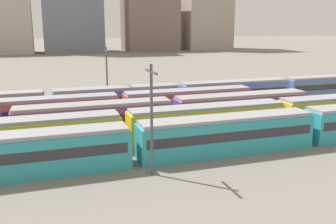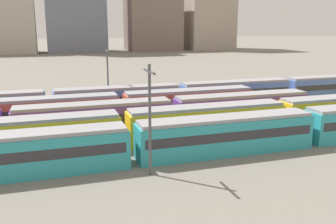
{
  "view_description": "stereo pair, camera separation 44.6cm",
  "coord_description": "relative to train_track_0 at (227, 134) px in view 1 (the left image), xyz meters",
  "views": [
    {
      "loc": [
        11.93,
        -32.01,
        12.54
      ],
      "look_at": [
        25.94,
        10.4,
        2.04
      ],
      "focal_mm": 40.33,
      "sensor_mm": 36.0,
      "label": 1
    },
    {
      "loc": [
        12.35,
        -32.15,
        12.54
      ],
      "look_at": [
        25.94,
        10.4,
        2.04
      ],
      "focal_mm": 40.33,
      "sensor_mm": 36.0,
      "label": 2
    }
  ],
  "objects": [
    {
      "name": "train_track_0",
      "position": [
        0.0,
        0.0,
        0.0
      ],
      "size": [
        93.6,
        3.06,
        3.75
      ],
      "color": "teal",
      "rests_on": "ground_plane"
    },
    {
      "name": "train_track_1",
      "position": [
        9.67,
        5.2,
        0.0
      ],
      "size": [
        112.5,
        3.06,
        3.75
      ],
      "color": "yellow",
      "rests_on": "ground_plane"
    },
    {
      "name": "train_track_2",
      "position": [
        -11.53,
        10.4,
        -0.0
      ],
      "size": [
        55.8,
        3.06,
        3.75
      ],
      "color": "#6B429E",
      "rests_on": "ground_plane"
    },
    {
      "name": "train_track_3",
      "position": [
        -16.9,
        15.6,
        -0.0
      ],
      "size": [
        55.8,
        3.06,
        3.75
      ],
      "color": "#BC4C38",
      "rests_on": "ground_plane"
    },
    {
      "name": "train_track_4",
      "position": [
        2.48,
        20.8,
        0.0
      ],
      "size": [
        74.7,
        3.06,
        3.75
      ],
      "color": "#4C70BC",
      "rests_on": "ground_plane"
    },
    {
      "name": "catenary_pole_0",
      "position": [
        -8.56,
        -3.04,
        3.33
      ],
      "size": [
        0.24,
        3.2,
        9.4
      ],
      "color": "#4C4C51",
      "rests_on": "ground_plane"
    },
    {
      "name": "catenary_pole_1",
      "position": [
        -7.85,
        23.76,
        3.26
      ],
      "size": [
        0.24,
        3.2,
        9.25
      ],
      "color": "#4C4C51",
      "rests_on": "ground_plane"
    },
    {
      "name": "distant_building_3",
      "position": [
        32.73,
        145.3,
        11.37
      ],
      "size": [
        24.33,
        19.82,
        26.55
      ],
      "primitive_type": "cube",
      "color": "#7A665B",
      "rests_on": "ground_plane"
    },
    {
      "name": "distant_building_4",
      "position": [
        60.73,
        145.3,
        20.0
      ],
      "size": [
        22.29,
        21.97,
        43.8
      ],
      "primitive_type": "cube",
      "color": "#A89989",
      "rests_on": "ground_plane"
    }
  ]
}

